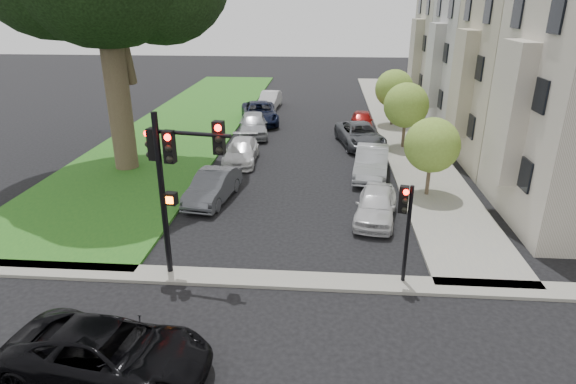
# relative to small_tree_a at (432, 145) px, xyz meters

# --- Properties ---
(ground) EXTENTS (140.00, 140.00, 0.00)m
(ground) POSITION_rel_small_tree_a_xyz_m (-6.20, -9.94, -2.52)
(ground) COLOR black
(ground) RESTS_ON ground
(grass_strip) EXTENTS (8.00, 44.00, 0.12)m
(grass_strip) POSITION_rel_small_tree_a_xyz_m (-15.20, 14.06, -2.46)
(grass_strip) COLOR #205A1C
(grass_strip) RESTS_ON ground
(sidewalk_right) EXTENTS (3.50, 44.00, 0.12)m
(sidewalk_right) POSITION_rel_small_tree_a_xyz_m (0.55, 14.06, -2.46)
(sidewalk_right) COLOR gray
(sidewalk_right) RESTS_ON ground
(sidewalk_cross) EXTENTS (60.00, 1.00, 0.12)m
(sidewalk_cross) POSITION_rel_small_tree_a_xyz_m (-6.20, -7.94, -2.46)
(sidewalk_cross) COLOR gray
(sidewalk_cross) RESTS_ON ground
(house_b) EXTENTS (7.70, 7.55, 15.97)m
(house_b) POSITION_rel_small_tree_a_xyz_m (6.25, 5.56, 4.41)
(house_b) COLOR tan
(house_b) RESTS_ON ground
(house_c) EXTENTS (7.70, 7.55, 15.97)m
(house_c) POSITION_rel_small_tree_a_xyz_m (6.25, 13.06, 4.41)
(house_c) COLOR #A39F9C
(house_c) RESTS_ON ground
(house_d) EXTENTS (7.70, 7.55, 15.97)m
(house_d) POSITION_rel_small_tree_a_xyz_m (6.25, 20.56, 4.41)
(house_d) COLOR tan
(house_d) RESTS_ON ground
(small_tree_a) EXTENTS (2.53, 2.53, 3.79)m
(small_tree_a) POSITION_rel_small_tree_a_xyz_m (0.00, 0.00, 0.00)
(small_tree_a) COLOR #483C2B
(small_tree_a) RESTS_ON ground
(small_tree_b) EXTENTS (2.73, 2.73, 4.09)m
(small_tree_b) POSITION_rel_small_tree_a_xyz_m (-0.00, 7.98, 0.20)
(small_tree_b) COLOR #483C2B
(small_tree_b) RESTS_ON ground
(small_tree_c) EXTENTS (2.74, 2.74, 4.11)m
(small_tree_c) POSITION_rel_small_tree_a_xyz_m (0.00, 13.76, 0.21)
(small_tree_c) COLOR #483C2B
(small_tree_c) RESTS_ON ground
(traffic_signal_main) EXTENTS (2.73, 0.72, 5.57)m
(traffic_signal_main) POSITION_rel_small_tree_a_xyz_m (-9.56, -7.70, 1.32)
(traffic_signal_main) COLOR black
(traffic_signal_main) RESTS_ON ground
(traffic_signal_secondary) EXTENTS (0.47, 0.38, 3.45)m
(traffic_signal_secondary) POSITION_rel_small_tree_a_xyz_m (-2.32, -7.74, -0.12)
(traffic_signal_secondary) COLOR black
(traffic_signal_secondary) RESTS_ON ground
(car_cross_near) EXTENTS (5.29, 2.93, 1.40)m
(car_cross_near) POSITION_rel_small_tree_a_xyz_m (-9.97, -12.55, -1.82)
(car_cross_near) COLOR black
(car_cross_near) RESTS_ON ground
(car_parked_0) EXTENTS (2.27, 4.22, 1.36)m
(car_parked_0) POSITION_rel_small_tree_a_xyz_m (-2.66, -2.82, -1.84)
(car_parked_0) COLOR silver
(car_parked_0) RESTS_ON ground
(car_parked_1) EXTENTS (2.24, 4.89, 1.55)m
(car_parked_1) POSITION_rel_small_tree_a_xyz_m (-2.40, 2.64, -1.74)
(car_parked_1) COLOR #999BA0
(car_parked_1) RESTS_ON ground
(car_parked_2) EXTENTS (3.35, 5.55, 1.44)m
(car_parked_2) POSITION_rel_small_tree_a_xyz_m (-2.65, 8.35, -1.80)
(car_parked_2) COLOR #3F4247
(car_parked_2) RESTS_ON ground
(car_parked_3) EXTENTS (1.76, 3.89, 1.30)m
(car_parked_3) POSITION_rel_small_tree_a_xyz_m (-2.26, 12.58, -1.87)
(car_parked_3) COLOR maroon
(car_parked_3) RESTS_ON ground
(car_parked_5) EXTENTS (2.08, 4.40, 1.39)m
(car_parked_5) POSITION_rel_small_tree_a_xyz_m (-9.95, -1.28, -1.82)
(car_parked_5) COLOR #3F4247
(car_parked_5) RESTS_ON ground
(car_parked_6) EXTENTS (1.95, 4.44, 1.27)m
(car_parked_6) POSITION_rel_small_tree_a_xyz_m (-9.62, 4.48, -1.89)
(car_parked_6) COLOR silver
(car_parked_6) RESTS_ON ground
(car_parked_7) EXTENTS (2.54, 4.90, 1.59)m
(car_parked_7) POSITION_rel_small_tree_a_xyz_m (-9.76, 10.28, -1.72)
(car_parked_7) COLOR #999BA0
(car_parked_7) RESTS_ON ground
(car_parked_8) EXTENTS (3.62, 5.96, 1.55)m
(car_parked_8) POSITION_rel_small_tree_a_xyz_m (-9.83, 13.96, -1.75)
(car_parked_8) COLOR black
(car_parked_8) RESTS_ON ground
(car_parked_9) EXTENTS (1.76, 4.32, 1.39)m
(car_parked_9) POSITION_rel_small_tree_a_xyz_m (-9.68, 19.49, -1.82)
(car_parked_9) COLOR silver
(car_parked_9) RESTS_ON ground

